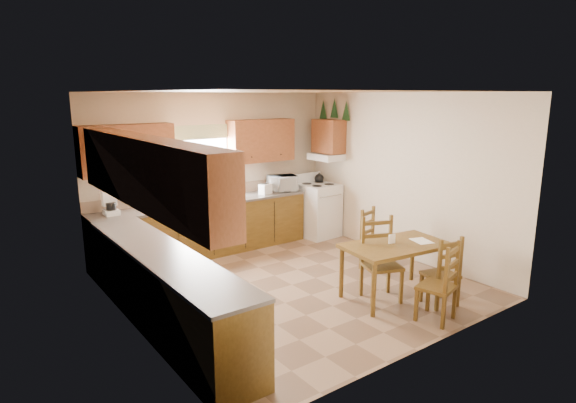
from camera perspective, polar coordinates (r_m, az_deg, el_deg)
floor at (r=6.99m, az=0.47°, el=-9.84°), size 4.50×4.50×0.00m
ceiling at (r=6.46m, az=0.51°, el=12.89°), size 4.50×4.50×0.00m
wall_left at (r=5.58m, az=-18.37°, el=-1.72°), size 4.50×4.50×0.00m
wall_right at (r=8.12m, az=13.34°, el=2.92°), size 4.50×4.50×0.00m
wall_back at (r=8.47m, az=-8.66°, el=3.51°), size 4.50×4.50×0.00m
wall_front at (r=5.02m, az=16.05°, el=-3.11°), size 4.50×4.50×0.00m
lower_cab_back at (r=8.24m, az=-9.79°, el=-3.27°), size 3.75×0.60×0.88m
lower_cab_left at (r=5.82m, az=-14.43°, el=-10.32°), size 0.60×3.60×0.88m
counter_back at (r=8.13m, az=-9.91°, el=-0.15°), size 3.75×0.63×0.04m
counter_left at (r=5.66m, az=-14.68°, el=-6.02°), size 0.63×3.60×0.04m
backsplash at (r=8.36m, az=-10.83°, el=0.94°), size 3.75×0.01×0.18m
upper_cab_back_left at (r=7.66m, az=-18.54°, el=5.86°), size 1.41×0.33×0.75m
upper_cab_back_right at (r=8.70m, az=-3.20°, el=7.22°), size 1.25×0.33×0.75m
upper_cab_left at (r=5.39m, az=-16.58°, el=3.41°), size 0.33×3.60×0.75m
upper_cab_stove at (r=9.08m, az=4.83°, el=7.71°), size 0.33×0.62×0.62m
range_hood at (r=9.09m, az=4.54°, el=5.31°), size 0.44×0.62×0.12m
window_frame at (r=8.29m, az=-10.45°, el=4.64°), size 1.13×0.02×1.18m
window_pane at (r=8.28m, az=-10.44°, el=4.63°), size 1.05×0.01×1.10m
window_valance at (r=8.21m, az=-10.50°, el=8.07°), size 1.19×0.01×0.24m
sink_basin at (r=8.15m, az=-9.45°, el=0.19°), size 0.75×0.45×0.04m
pine_decal_a at (r=8.91m, az=6.90°, el=10.66°), size 0.22×0.22×0.36m
pine_decal_b at (r=9.14m, az=5.52°, el=10.99°), size 0.22×0.22×0.36m
pine_decal_c at (r=9.38m, az=4.19°, el=10.81°), size 0.22×0.22×0.36m
stove at (r=9.20m, az=3.54°, el=-1.08°), size 0.71×0.73×0.99m
coffeemaker at (r=7.56m, az=-20.28°, el=-0.35°), size 0.26×0.27×0.31m
paper_towel at (r=8.34m, az=-6.19°, el=1.50°), size 0.15×0.15×0.31m
toaster at (r=8.61m, az=-2.71°, el=1.50°), size 0.26×0.21×0.18m
microwave at (r=8.87m, az=-0.71°, el=2.17°), size 0.56×0.47×0.29m
dining_table at (r=6.63m, az=12.55°, el=-7.98°), size 1.47×0.95×0.74m
chair_near_left at (r=6.53m, az=17.65°, el=-7.74°), size 0.46×0.45×0.93m
chair_near_right at (r=6.07m, az=17.25°, el=-9.03°), size 0.50×0.49×0.98m
chair_far_left at (r=6.45m, az=11.07°, el=-6.88°), size 0.59×0.58×1.09m
chair_far_right at (r=7.59m, az=10.38°, el=-4.44°), size 0.47×0.46×0.94m
table_paper at (r=6.72m, az=15.55°, el=-4.52°), size 0.29×0.34×0.00m
table_card at (r=6.50m, az=12.21°, el=-4.37°), size 0.10×0.05×0.12m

